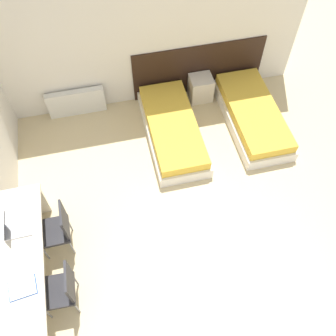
{
  "coord_description": "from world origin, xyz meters",
  "views": [
    {
      "loc": [
        -0.71,
        -0.54,
        5.15
      ],
      "look_at": [
        0.0,
        2.5,
        0.55
      ],
      "focal_mm": 40.0,
      "sensor_mm": 36.0,
      "label": 1
    }
  ],
  "objects_px": {
    "nightstand": "(201,88)",
    "laptop": "(14,228)",
    "bed_near_window": "(172,130)",
    "chair_near_laptop": "(58,228)",
    "bed_near_door": "(252,115)",
    "chair_near_notebook": "(62,288)"
  },
  "relations": [
    {
      "from": "nightstand",
      "to": "chair_near_notebook",
      "type": "xyz_separation_m",
      "value": [
        -2.72,
        -3.24,
        0.26
      ]
    },
    {
      "from": "bed_near_window",
      "to": "nightstand",
      "type": "height_order",
      "value": "nightstand"
    },
    {
      "from": "bed_near_door",
      "to": "bed_near_window",
      "type": "bearing_deg",
      "value": 180.0
    },
    {
      "from": "bed_near_door",
      "to": "chair_near_notebook",
      "type": "bearing_deg",
      "value": -144.84
    },
    {
      "from": "nightstand",
      "to": "laptop",
      "type": "relative_size",
      "value": 1.38
    },
    {
      "from": "bed_near_window",
      "to": "bed_near_door",
      "type": "relative_size",
      "value": 1.0
    },
    {
      "from": "bed_near_window",
      "to": "bed_near_door",
      "type": "xyz_separation_m",
      "value": [
        1.46,
        0.0,
        0.0
      ]
    },
    {
      "from": "chair_near_laptop",
      "to": "chair_near_notebook",
      "type": "height_order",
      "value": "same"
    },
    {
      "from": "chair_near_notebook",
      "to": "laptop",
      "type": "bearing_deg",
      "value": 123.48
    },
    {
      "from": "bed_near_door",
      "to": "chair_near_laptop",
      "type": "height_order",
      "value": "chair_near_laptop"
    },
    {
      "from": "bed_near_window",
      "to": "chair_near_laptop",
      "type": "bearing_deg",
      "value": -141.21
    },
    {
      "from": "bed_near_door",
      "to": "laptop",
      "type": "height_order",
      "value": "laptop"
    },
    {
      "from": "bed_near_window",
      "to": "nightstand",
      "type": "relative_size",
      "value": 4.14
    },
    {
      "from": "chair_near_laptop",
      "to": "bed_near_door",
      "type": "bearing_deg",
      "value": 24.32
    },
    {
      "from": "bed_near_door",
      "to": "nightstand",
      "type": "bearing_deg",
      "value": 131.97
    },
    {
      "from": "bed_near_door",
      "to": "nightstand",
      "type": "xyz_separation_m",
      "value": [
        -0.73,
        0.81,
        0.06
      ]
    },
    {
      "from": "bed_near_door",
      "to": "laptop",
      "type": "distance_m",
      "value": 4.3
    },
    {
      "from": "bed_near_door",
      "to": "laptop",
      "type": "bearing_deg",
      "value": -157.22
    },
    {
      "from": "bed_near_window",
      "to": "laptop",
      "type": "height_order",
      "value": "laptop"
    },
    {
      "from": "bed_near_window",
      "to": "bed_near_door",
      "type": "distance_m",
      "value": 1.46
    },
    {
      "from": "nightstand",
      "to": "laptop",
      "type": "bearing_deg",
      "value": -142.37
    },
    {
      "from": "nightstand",
      "to": "chair_near_laptop",
      "type": "bearing_deg",
      "value": -138.44
    }
  ]
}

